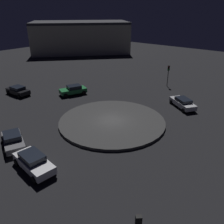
# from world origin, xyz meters

# --- Properties ---
(ground_plane) EXTENTS (120.02, 120.02, 0.00)m
(ground_plane) POSITION_xyz_m (0.00, 0.00, 0.00)
(ground_plane) COLOR black
(roundabout_island) EXTENTS (12.93, 12.93, 0.33)m
(roundabout_island) POSITION_xyz_m (0.00, 0.00, 0.16)
(roundabout_island) COLOR #383838
(roundabout_island) RESTS_ON ground_plane
(car_green) EXTENTS (3.31, 4.56, 1.52)m
(car_green) POSITION_xyz_m (11.18, -3.72, 0.79)
(car_green) COLOR #1E7238
(car_green) RESTS_ON ground_plane
(car_grey) EXTENTS (4.54, 3.22, 1.44)m
(car_grey) POSITION_xyz_m (4.28, 10.50, 0.75)
(car_grey) COLOR slate
(car_grey) RESTS_ON ground_plane
(car_black) EXTENTS (4.21, 2.24, 1.41)m
(car_black) POSITION_xyz_m (17.90, 2.05, 0.75)
(car_black) COLOR black
(car_black) RESTS_ON ground_plane
(car_white) EXTENTS (4.63, 2.36, 1.53)m
(car_white) POSITION_xyz_m (-0.54, 11.28, 0.80)
(car_white) COLOR white
(car_white) RESTS_ON ground_plane
(car_silver) EXTENTS (4.65, 3.89, 1.37)m
(car_silver) POSITION_xyz_m (-4.64, -9.96, 0.72)
(car_silver) COLOR silver
(car_silver) RESTS_ON ground_plane
(traffic_light_south) EXTENTS (0.32, 0.37, 3.72)m
(traffic_light_south) POSITION_xyz_m (1.57, -17.31, 2.66)
(traffic_light_south) COLOR #2D2D2D
(traffic_light_south) RESTS_ON ground_plane
(store_building) EXTENTS (29.46, 30.63, 8.95)m
(store_building) POSITION_xyz_m (38.64, -31.53, 4.47)
(store_building) COLOR #ADA893
(store_building) RESTS_ON ground_plane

